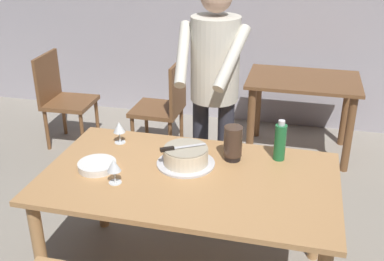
% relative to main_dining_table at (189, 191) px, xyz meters
% --- Properties ---
extents(main_dining_table, '(1.64, 0.95, 0.75)m').
position_rel_main_dining_table_xyz_m(main_dining_table, '(0.00, 0.00, 0.00)').
color(main_dining_table, tan).
rests_on(main_dining_table, ground_plane).
extents(cake_on_platter, '(0.34, 0.34, 0.11)m').
position_rel_main_dining_table_xyz_m(cake_on_platter, '(-0.05, 0.12, 0.15)').
color(cake_on_platter, silver).
rests_on(cake_on_platter, main_dining_table).
extents(cake_knife, '(0.24, 0.16, 0.02)m').
position_rel_main_dining_table_xyz_m(cake_knife, '(-0.11, 0.08, 0.22)').
color(cake_knife, silver).
rests_on(cake_knife, cake_on_platter).
extents(plate_stack, '(0.22, 0.22, 0.04)m').
position_rel_main_dining_table_xyz_m(plate_stack, '(-0.53, -0.05, 0.12)').
color(plate_stack, white).
rests_on(plate_stack, main_dining_table).
extents(wine_glass_near, '(0.08, 0.08, 0.14)m').
position_rel_main_dining_table_xyz_m(wine_glass_near, '(-0.37, -0.17, 0.20)').
color(wine_glass_near, silver).
rests_on(wine_glass_near, main_dining_table).
extents(wine_glass_far, '(0.08, 0.08, 0.14)m').
position_rel_main_dining_table_xyz_m(wine_glass_far, '(-0.53, 0.30, 0.20)').
color(wine_glass_far, silver).
rests_on(wine_glass_far, main_dining_table).
extents(water_bottle, '(0.07, 0.07, 0.25)m').
position_rel_main_dining_table_xyz_m(water_bottle, '(0.47, 0.32, 0.22)').
color(water_bottle, '#1E6B38').
rests_on(water_bottle, main_dining_table).
extents(hurricane_lamp, '(0.11, 0.11, 0.21)m').
position_rel_main_dining_table_xyz_m(hurricane_lamp, '(0.20, 0.25, 0.21)').
color(hurricane_lamp, black).
rests_on(hurricane_lamp, main_dining_table).
extents(person_cutting_cake, '(0.47, 0.56, 1.72)m').
position_rel_main_dining_table_xyz_m(person_cutting_cake, '(-0.01, 0.69, 0.43)').
color(person_cutting_cake, '#2D2D38').
rests_on(person_cutting_cake, ground_plane).
extents(background_table, '(1.00, 0.70, 0.74)m').
position_rel_main_dining_table_xyz_m(background_table, '(0.58, 1.94, -0.07)').
color(background_table, brown).
rests_on(background_table, ground_plane).
extents(background_chair_0, '(0.45, 0.45, 0.90)m').
position_rel_main_dining_table_xyz_m(background_chair_0, '(-0.65, 1.64, -0.16)').
color(background_chair_0, brown).
rests_on(background_chair_0, ground_plane).
extents(background_chair_1, '(0.46, 0.46, 0.90)m').
position_rel_main_dining_table_xyz_m(background_chair_1, '(-1.67, 1.60, -0.16)').
color(background_chair_1, brown).
rests_on(background_chair_1, ground_plane).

